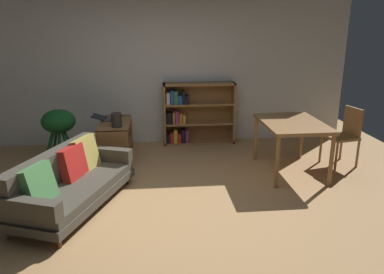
# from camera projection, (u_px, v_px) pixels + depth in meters

# --- Properties ---
(ground_plane) EXTENTS (8.16, 8.16, 0.00)m
(ground_plane) POSITION_uv_depth(u_px,v_px,m) (168.00, 207.00, 4.53)
(ground_plane) COLOR tan
(back_wall_panel) EXTENTS (6.80, 0.10, 2.70)m
(back_wall_panel) POSITION_uv_depth(u_px,v_px,m) (160.00, 68.00, 6.71)
(back_wall_panel) COLOR silver
(back_wall_panel) RESTS_ON ground_plane
(fabric_couch) EXTENTS (1.32, 1.91, 0.72)m
(fabric_couch) POSITION_uv_depth(u_px,v_px,m) (69.00, 181.00, 4.48)
(fabric_couch) COLOR brown
(fabric_couch) RESTS_ON ground_plane
(media_console) EXTENTS (0.47, 1.02, 0.62)m
(media_console) POSITION_uv_depth(u_px,v_px,m) (116.00, 142.00, 6.02)
(media_console) COLOR brown
(media_console) RESTS_ON ground_plane
(open_laptop) EXTENTS (0.47, 0.31, 0.09)m
(open_laptop) POSITION_uv_depth(u_px,v_px,m) (108.00, 118.00, 6.10)
(open_laptop) COLOR #333338
(open_laptop) RESTS_ON media_console
(desk_speaker) EXTENTS (0.16, 0.16, 0.21)m
(desk_speaker) POSITION_uv_depth(u_px,v_px,m) (117.00, 120.00, 5.67)
(desk_speaker) COLOR #2D2823
(desk_speaker) RESTS_ON media_console
(potted_floor_plant) EXTENTS (0.52, 0.52, 0.84)m
(potted_floor_plant) POSITION_uv_depth(u_px,v_px,m) (59.00, 128.00, 5.89)
(potted_floor_plant) COLOR #9E9389
(potted_floor_plant) RESTS_ON ground_plane
(dining_table) EXTENTS (0.85, 1.18, 0.76)m
(dining_table) POSITION_uv_depth(u_px,v_px,m) (292.00, 127.00, 5.44)
(dining_table) COLOR olive
(dining_table) RESTS_ON ground_plane
(dining_chair_near) EXTENTS (0.51, 0.49, 0.90)m
(dining_chair_near) POSITION_uv_depth(u_px,v_px,m) (345.00, 133.00, 5.78)
(dining_chair_near) COLOR olive
(dining_chair_near) RESTS_ON ground_plane
(bookshelf) EXTENTS (1.28, 0.29, 1.11)m
(bookshelf) POSITION_uv_depth(u_px,v_px,m) (193.00, 114.00, 6.84)
(bookshelf) COLOR olive
(bookshelf) RESTS_ON ground_plane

